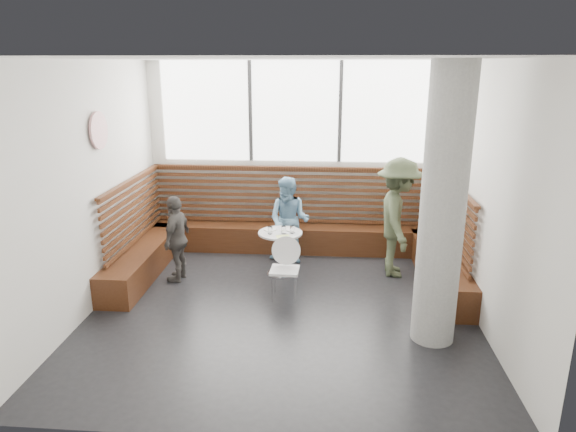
# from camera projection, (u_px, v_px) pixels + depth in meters

# --- Properties ---
(room) EXTENTS (5.00, 5.00, 3.20)m
(room) POSITION_uv_depth(u_px,v_px,m) (282.00, 193.00, 6.40)
(room) COLOR silver
(room) RESTS_ON ground
(booth) EXTENTS (5.00, 2.50, 1.44)m
(booth) POSITION_uv_depth(u_px,v_px,m) (292.00, 237.00, 8.43)
(booth) COLOR #3A1D0E
(booth) RESTS_ON ground
(concrete_column) EXTENTS (0.50, 0.50, 3.20)m
(concrete_column) POSITION_uv_depth(u_px,v_px,m) (443.00, 209.00, 5.68)
(concrete_column) COLOR gray
(concrete_column) RESTS_ON ground
(wall_art) EXTENTS (0.03, 0.50, 0.50)m
(wall_art) POSITION_uv_depth(u_px,v_px,m) (99.00, 130.00, 6.76)
(wall_art) COLOR white
(wall_art) RESTS_ON room
(cafe_table) EXTENTS (0.67, 0.67, 0.69)m
(cafe_table) POSITION_uv_depth(u_px,v_px,m) (280.00, 244.00, 7.84)
(cafe_table) COLOR silver
(cafe_table) RESTS_ON ground
(cafe_chair) EXTENTS (0.40, 0.40, 0.85)m
(cafe_chair) POSITION_uv_depth(u_px,v_px,m) (285.00, 263.00, 7.10)
(cafe_chair) COLOR white
(cafe_chair) RESTS_ON ground
(adult_man) EXTENTS (0.71, 1.19, 1.82)m
(adult_man) POSITION_uv_depth(u_px,v_px,m) (398.00, 218.00, 7.75)
(adult_man) COLOR #404A31
(adult_man) RESTS_ON ground
(child_back) EXTENTS (0.80, 0.69, 1.42)m
(child_back) POSITION_uv_depth(u_px,v_px,m) (289.00, 220.00, 8.30)
(child_back) COLOR #6B99B9
(child_back) RESTS_ON ground
(child_left) EXTENTS (0.41, 0.80, 1.31)m
(child_left) POSITION_uv_depth(u_px,v_px,m) (177.00, 238.00, 7.62)
(child_left) COLOR #4C4845
(child_left) RESTS_ON ground
(plate_near) EXTENTS (0.20, 0.20, 0.01)m
(plate_near) POSITION_uv_depth(u_px,v_px,m) (270.00, 229.00, 7.88)
(plate_near) COLOR white
(plate_near) RESTS_ON cafe_table
(plate_far) EXTENTS (0.19, 0.19, 0.01)m
(plate_far) POSITION_uv_depth(u_px,v_px,m) (289.00, 229.00, 7.89)
(plate_far) COLOR white
(plate_far) RESTS_ON cafe_table
(glass_left) EXTENTS (0.07, 0.07, 0.11)m
(glass_left) POSITION_uv_depth(u_px,v_px,m) (270.00, 230.00, 7.69)
(glass_left) COLOR white
(glass_left) RESTS_ON cafe_table
(glass_mid) EXTENTS (0.07, 0.07, 0.12)m
(glass_mid) POSITION_uv_depth(u_px,v_px,m) (284.00, 230.00, 7.70)
(glass_mid) COLOR white
(glass_mid) RESTS_ON cafe_table
(glass_right) EXTENTS (0.07, 0.07, 0.12)m
(glass_right) POSITION_uv_depth(u_px,v_px,m) (292.00, 229.00, 7.72)
(glass_right) COLOR white
(glass_right) RESTS_ON cafe_table
(menu_card) EXTENTS (0.23, 0.19, 0.00)m
(menu_card) POSITION_uv_depth(u_px,v_px,m) (283.00, 236.00, 7.58)
(menu_card) COLOR #A5C64C
(menu_card) RESTS_ON cafe_table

